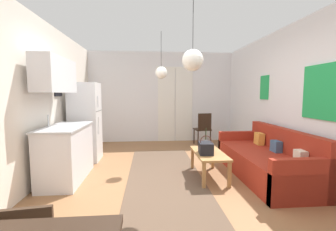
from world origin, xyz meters
TOP-DOWN VIEW (x-y plane):
  - ground_plane at (0.00, 0.00)m, footprint 4.85×7.53m
  - wall_back at (0.02, 3.51)m, footprint 4.45×0.13m
  - wall_right at (2.17, 0.00)m, footprint 0.12×7.13m
  - wall_left at (-2.17, 0.00)m, footprint 0.12×7.13m
  - area_rug at (-0.12, 0.48)m, footprint 1.26×3.54m
  - couch at (1.67, 0.38)m, footprint 0.91×2.16m
  - coffee_table at (0.64, 0.43)m, footprint 0.48×0.99m
  - bamboo_vase at (0.64, 0.63)m, footprint 0.08×0.08m
  - handbag at (0.56, 0.33)m, footprint 0.25×0.32m
  - refrigerator at (-1.74, 1.64)m, footprint 0.61×0.58m
  - kitchen_counter at (-1.79, 0.52)m, footprint 0.59×1.24m
  - accent_chair at (1.12, 2.81)m, footprint 0.47×0.45m
  - pendant_lamp_near at (0.21, -0.24)m, footprint 0.29×0.29m
  - pendant_lamp_far at (-0.13, 1.29)m, footprint 0.24×0.24m

SIDE VIEW (x-z plane):
  - ground_plane at x=0.00m, z-range -0.10..0.00m
  - area_rug at x=-0.12m, z-range 0.00..0.01m
  - couch at x=1.67m, z-range -0.15..0.69m
  - coffee_table at x=0.64m, z-range 0.16..0.60m
  - accent_chair at x=1.12m, z-range 0.05..0.95m
  - bamboo_vase at x=0.64m, z-range 0.33..0.72m
  - handbag at x=0.56m, z-range 0.39..0.69m
  - kitchen_counter at x=-1.79m, z-range -0.25..1.77m
  - refrigerator at x=-1.74m, z-range 0.00..1.67m
  - wall_back at x=0.02m, z-range -0.01..2.66m
  - wall_left at x=-2.17m, z-range 0.00..2.67m
  - wall_right at x=2.17m, z-range 0.00..2.67m
  - pendant_lamp_far at x=-0.13m, z-range 1.40..2.33m
  - pendant_lamp_near at x=0.21m, z-range 1.43..2.35m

